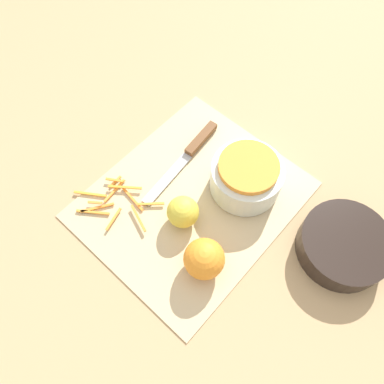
{
  "coord_description": "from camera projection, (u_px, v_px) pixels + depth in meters",
  "views": [
    {
      "loc": [
        0.27,
        0.24,
        0.72
      ],
      "look_at": [
        0.0,
        0.0,
        0.04
      ],
      "focal_mm": 35.0,
      "sensor_mm": 36.0,
      "label": 1
    }
  ],
  "objects": [
    {
      "name": "lemon",
      "position": [
        183.0,
        212.0,
        0.75
      ],
      "size": [
        0.07,
        0.07,
        0.07
      ],
      "color": "gold",
      "rests_on": "cutting_board"
    },
    {
      "name": "ground_plane",
      "position": [
        192.0,
        200.0,
        0.81
      ],
      "size": [
        4.0,
        4.0,
        0.0
      ],
      "primitive_type": "plane",
      "color": "tan"
    },
    {
      "name": "knife",
      "position": [
        193.0,
        148.0,
        0.86
      ],
      "size": [
        0.26,
        0.05,
        0.02
      ],
      "rotation": [
        0.0,
        0.0,
        0.1
      ],
      "color": "brown",
      "rests_on": "cutting_board"
    },
    {
      "name": "orange_left",
      "position": [
        204.0,
        259.0,
        0.7
      ],
      "size": [
        0.08,
        0.08,
        0.08
      ],
      "color": "orange",
      "rests_on": "cutting_board"
    },
    {
      "name": "peel_pile",
      "position": [
        115.0,
        200.0,
        0.8
      ],
      "size": [
        0.14,
        0.19,
        0.01
      ],
      "color": "gold",
      "rests_on": "cutting_board"
    },
    {
      "name": "cutting_board",
      "position": [
        192.0,
        199.0,
        0.81
      ],
      "size": [
        0.44,
        0.38,
        0.01
      ],
      "color": "#CCB284",
      "rests_on": "ground_plane"
    },
    {
      "name": "bowl_dark",
      "position": [
        344.0,
        245.0,
        0.73
      ],
      "size": [
        0.18,
        0.18,
        0.05
      ],
      "color": "black",
      "rests_on": "ground_plane"
    },
    {
      "name": "bowl_speckled",
      "position": [
        246.0,
        176.0,
        0.78
      ],
      "size": [
        0.15,
        0.15,
        0.08
      ],
      "color": "silver",
      "rests_on": "cutting_board"
    }
  ]
}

